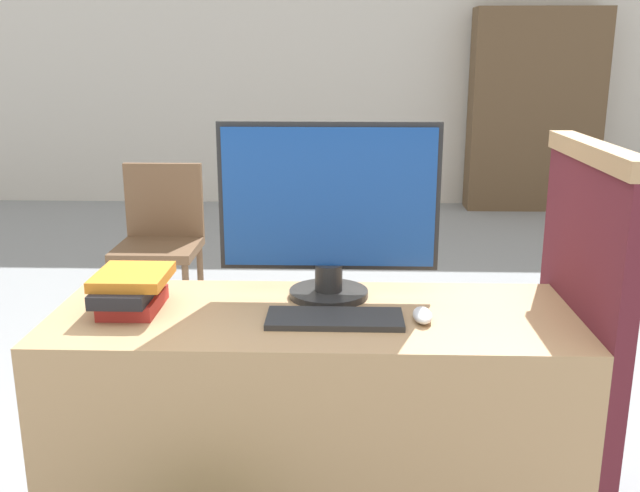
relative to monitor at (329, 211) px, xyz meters
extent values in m
cube|color=silver|center=(-0.04, 5.13, 0.37)|extent=(12.00, 0.06, 2.80)
cube|color=tan|center=(-0.04, -0.14, -0.65)|extent=(1.45, 0.55, 0.77)
cube|color=#5B1E28|center=(0.71, -0.09, -0.44)|extent=(0.05, 0.65, 1.19)
cube|color=tan|center=(0.71, -0.09, 0.18)|extent=(0.07, 0.65, 0.05)
cylinder|color=#282828|center=(0.00, 0.00, -0.25)|extent=(0.23, 0.23, 0.02)
cylinder|color=#282828|center=(0.00, 0.00, -0.20)|extent=(0.08, 0.08, 0.08)
cube|color=#282828|center=(0.00, 0.00, 0.04)|extent=(0.63, 0.01, 0.43)
cube|color=#19479E|center=(0.00, 0.00, 0.04)|extent=(0.60, 0.02, 0.40)
cube|color=#2D2D2D|center=(0.02, -0.20, -0.25)|extent=(0.37, 0.15, 0.02)
ellipsoid|color=white|center=(0.26, -0.19, -0.24)|extent=(0.05, 0.11, 0.03)
cube|color=#B72D28|center=(-0.54, -0.13, -0.24)|extent=(0.15, 0.21, 0.04)
cube|color=#232328|center=(-0.56, -0.12, -0.20)|extent=(0.15, 0.27, 0.04)
cube|color=orange|center=(-0.54, -0.12, -0.17)|extent=(0.20, 0.22, 0.03)
cylinder|color=brown|center=(-1.17, 1.56, -0.83)|extent=(0.04, 0.04, 0.40)
cylinder|color=brown|center=(-0.79, 1.56, -0.83)|extent=(0.04, 0.04, 0.40)
cylinder|color=brown|center=(-1.17, 1.94, -0.83)|extent=(0.04, 0.04, 0.40)
cylinder|color=brown|center=(-0.79, 1.94, -0.83)|extent=(0.04, 0.04, 0.40)
cube|color=brown|center=(-0.98, 1.75, -0.61)|extent=(0.44, 0.44, 0.05)
cube|color=brown|center=(-0.98, 1.95, -0.37)|extent=(0.44, 0.04, 0.42)
cube|color=brown|center=(1.85, 4.89, -0.09)|extent=(1.22, 0.32, 1.87)
camera|label=1|loc=(0.04, -1.99, 0.44)|focal=40.00mm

